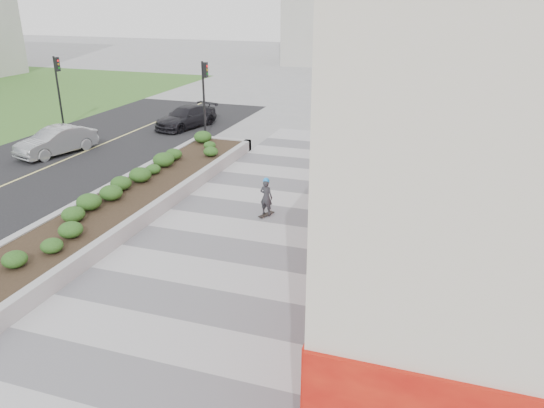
{
  "coord_description": "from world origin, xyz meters",
  "views": [
    {
      "loc": [
        5.49,
        -8.83,
        7.53
      ],
      "look_at": [
        0.33,
        6.51,
        1.1
      ],
      "focal_mm": 35.0,
      "sensor_mm": 36.0,
      "label": 1
    }
  ],
  "objects": [
    {
      "name": "ground",
      "position": [
        0.0,
        0.0,
        0.0
      ],
      "size": [
        160.0,
        160.0,
        0.0
      ],
      "primitive_type": "plane",
      "color": "gray",
      "rests_on": "ground"
    },
    {
      "name": "walkway",
      "position": [
        0.0,
        3.0,
        0.01
      ],
      "size": [
        8.0,
        36.0,
        0.01
      ],
      "primitive_type": "cube",
      "color": "#A8A8AD",
      "rests_on": "ground"
    },
    {
      "name": "building",
      "position": [
        6.98,
        8.98,
        3.98
      ],
      "size": [
        6.04,
        24.08,
        8.0
      ],
      "color": "beige",
      "rests_on": "ground"
    },
    {
      "name": "planter",
      "position": [
        -5.5,
        7.0,
        0.42
      ],
      "size": [
        3.0,
        18.0,
        0.9
      ],
      "color": "#9E9EA0",
      "rests_on": "ground"
    },
    {
      "name": "traffic_signal_near",
      "position": [
        -7.23,
        17.5,
        2.76
      ],
      "size": [
        0.33,
        0.28,
        4.2
      ],
      "color": "black",
      "rests_on": "ground"
    },
    {
      "name": "traffic_signal_far",
      "position": [
        -16.43,
        17.0,
        2.76
      ],
      "size": [
        0.33,
        0.28,
        4.2
      ],
      "color": "black",
      "rests_on": "ground"
    },
    {
      "name": "manhole_cover",
      "position": [
        0.5,
        3.0,
        0.0
      ],
      "size": [
        0.44,
        0.44,
        0.01
      ],
      "primitive_type": "cylinder",
      "color": "#595654",
      "rests_on": "ground"
    },
    {
      "name": "skateboarder",
      "position": [
        -0.37,
        7.95,
        0.75
      ],
      "size": [
        0.52,
        0.74,
        1.47
      ],
      "rotation": [
        0.0,
        0.0,
        -0.37
      ],
      "color": "beige",
      "rests_on": "ground"
    },
    {
      "name": "car_silver",
      "position": [
        -12.99,
        12.19,
        0.68
      ],
      "size": [
        2.47,
        4.33,
        1.35
      ],
      "primitive_type": "imported",
      "rotation": [
        0.0,
        0.0,
        -0.27
      ],
      "color": "#9DA0A5",
      "rests_on": "ground"
    },
    {
      "name": "car_dark",
      "position": [
        -9.48,
        19.44,
        0.63
      ],
      "size": [
        2.85,
        4.65,
        1.26
      ],
      "primitive_type": "imported",
      "rotation": [
        0.0,
        0.0,
        -0.27
      ],
      "color": "black",
      "rests_on": "ground"
    }
  ]
}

